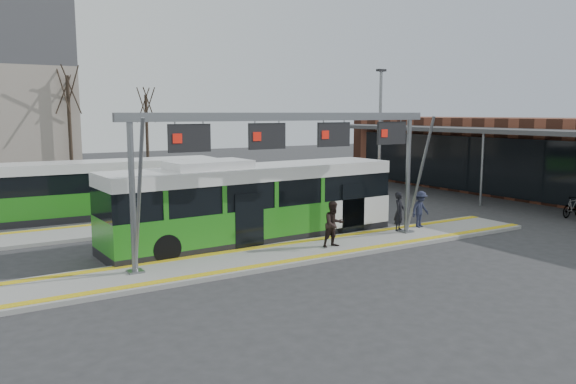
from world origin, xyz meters
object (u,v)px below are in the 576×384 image
Objects in this scene: passenger_b at (334,224)px; passenger_c at (420,209)px; gantry at (295,141)px; passenger_a at (399,211)px; hero_bus at (254,203)px.

passenger_b reaches higher than passenger_c.
passenger_a is (5.79, 0.46, -3.29)m from gantry.
hero_bus is 7.78m from passenger_c.
passenger_b is 5.72m from passenger_c.
passenger_c is at bearing 4.12° from gantry.
passenger_c is (7.12, 0.51, -3.32)m from gantry.
hero_bus is 3.62m from passenger_b.
gantry is 1.01× the size of hero_bus.
passenger_a is at bearing 4.55° from gantry.
gantry is 7.56× the size of passenger_a.
gantry is at bearing 161.07° from passenger_b.
passenger_a is at bearing 11.95° from passenger_b.
hero_bus is (-0.36, 2.56, -2.70)m from gantry.
hero_bus is at bearing 156.17° from passenger_c.
passenger_c is at bearing 9.56° from passenger_b.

